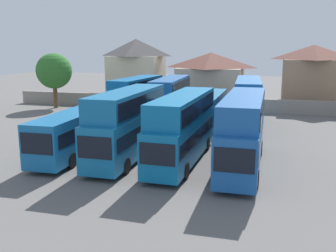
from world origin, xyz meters
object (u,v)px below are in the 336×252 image
at_px(bus_3, 183,125).
at_px(tree_left_of_lot, 54,71).
at_px(bus_5, 137,98).
at_px(house_terrace_left, 136,69).
at_px(bus_4, 243,128).
at_px(house_terrace_right, 312,76).
at_px(bus_6, 171,99).
at_px(bus_1, 79,129).
at_px(bus_2, 128,121).
at_px(house_terrace_centre, 211,78).
at_px(bus_7, 208,108).
at_px(bus_8, 248,101).

xyz_separation_m(bus_3, tree_left_of_lot, (-22.67, 20.04, 2.27)).
bearing_deg(bus_5, house_terrace_left, -156.26).
xyz_separation_m(bus_3, bus_4, (4.30, -0.37, 0.07)).
bearing_deg(house_terrace_right, tree_left_of_lot, -164.09).
height_order(bus_6, tree_left_of_lot, tree_left_of_lot).
xyz_separation_m(bus_1, bus_2, (4.19, -0.31, 0.93)).
distance_m(house_terrace_centre, house_terrace_right, 14.03).
distance_m(bus_3, bus_4, 4.31).
bearing_deg(bus_2, bus_7, 163.52).
bearing_deg(bus_2, bus_5, -162.88).
relative_size(bus_3, tree_left_of_lot, 1.59).
height_order(bus_3, bus_7, bus_3).
bearing_deg(bus_2, bus_3, 93.80).
relative_size(bus_1, bus_3, 1.03).
bearing_deg(bus_4, bus_3, -95.04).
height_order(house_terrace_left, house_terrace_right, house_terrace_left).
bearing_deg(bus_2, house_terrace_right, 152.67).
height_order(bus_4, tree_left_of_lot, tree_left_of_lot).
bearing_deg(house_terrace_right, bus_8, -114.50).
height_order(bus_2, bus_4, bus_2).
height_order(bus_2, house_terrace_centre, house_terrace_centre).
height_order(bus_7, house_terrace_right, house_terrace_right).
height_order(bus_3, bus_5, bus_5).
relative_size(bus_4, bus_8, 0.99).
relative_size(bus_6, house_terrace_right, 1.30).
height_order(bus_3, tree_left_of_lot, tree_left_of_lot).
xyz_separation_m(bus_7, house_terrace_centre, (-2.47, 16.82, 1.81)).
bearing_deg(house_terrace_left, bus_1, -78.35).
bearing_deg(bus_8, bus_5, -92.81).
distance_m(bus_8, tree_left_of_lot, 27.38).
bearing_deg(bus_5, bus_3, 36.29).
bearing_deg(bus_6, house_terrace_centre, 171.73).
distance_m(bus_5, bus_7, 8.04).
relative_size(bus_7, tree_left_of_lot, 1.43).
bearing_deg(bus_1, tree_left_of_lot, -146.33).
bearing_deg(bus_5, bus_6, 91.57).
xyz_separation_m(bus_3, bus_6, (-4.35, 12.84, 0.07)).
bearing_deg(bus_1, bus_8, 135.51).
distance_m(bus_5, bus_8, 12.00).
distance_m(bus_1, bus_6, 13.45).
xyz_separation_m(bus_6, tree_left_of_lot, (-18.32, 7.20, 2.20)).
relative_size(bus_1, house_terrace_right, 1.42).
bearing_deg(bus_6, house_terrace_right, 134.37).
bearing_deg(bus_2, bus_6, -179.19).
distance_m(bus_3, house_terrace_left, 34.03).
relative_size(bus_3, house_terrace_centre, 1.24).
distance_m(house_terrace_left, house_terrace_right, 25.95).
bearing_deg(bus_1, house_terrace_right, 144.61).
bearing_deg(tree_left_of_lot, bus_4, -37.12).
xyz_separation_m(bus_7, tree_left_of_lot, (-22.40, 7.13, 3.03)).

